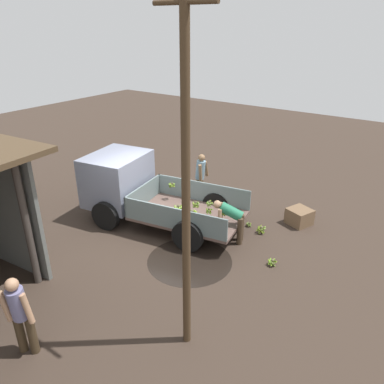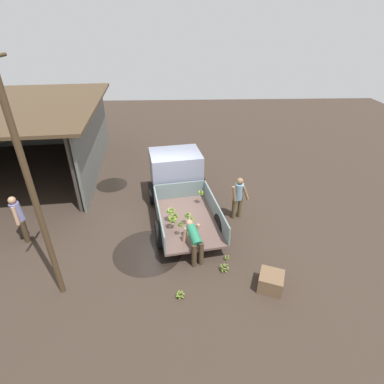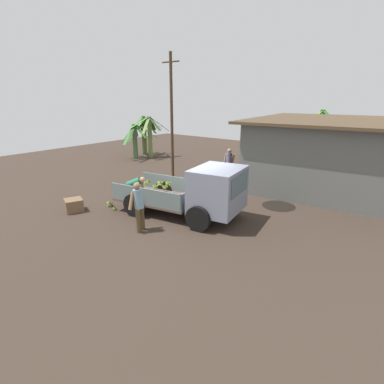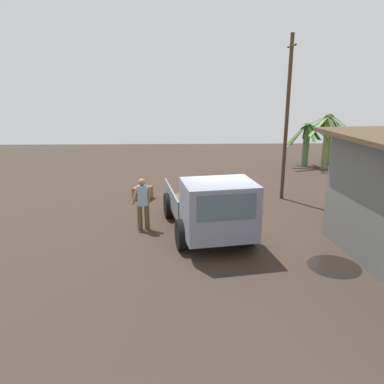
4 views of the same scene
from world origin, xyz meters
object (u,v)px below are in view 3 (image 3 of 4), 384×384
wooden_crate_0 (74,205)px  cargo_truck (206,192)px  person_foreground_visitor (139,205)px  person_worker_loading (134,187)px  banana_bunch_on_ground_0 (115,208)px  person_bystander_near_shed (229,163)px  banana_bunch_on_ground_1 (121,192)px  utility_pole (172,118)px  banana_bunch_on_ground_2 (110,203)px

wooden_crate_0 → cargo_truck: bearing=29.2°
cargo_truck → person_foreground_visitor: (-1.13, -2.14, -0.11)m
person_worker_loading → banana_bunch_on_ground_0: bearing=-112.8°
person_foreground_visitor → person_worker_loading: (-2.12, 1.65, -0.19)m
person_bystander_near_shed → banana_bunch_on_ground_1: 5.74m
utility_pole → banana_bunch_on_ground_2: bearing=-82.8°
cargo_truck → banana_bunch_on_ground_2: size_ratio=18.89×
person_worker_loading → banana_bunch_on_ground_1: (-1.44, 0.44, -0.62)m
cargo_truck → banana_bunch_on_ground_0: 3.74m
person_worker_loading → person_bystander_near_shed: size_ratio=0.70×
utility_pole → banana_bunch_on_ground_2: size_ratio=23.66×
utility_pole → banana_bunch_on_ground_2: utility_pole is taller
banana_bunch_on_ground_0 → banana_bunch_on_ground_2: bearing=163.1°
person_foreground_visitor → banana_bunch_on_ground_2: person_foreground_visitor is taller
person_bystander_near_shed → cargo_truck: bearing=176.3°
person_foreground_visitor → banana_bunch_on_ground_1: person_foreground_visitor is taller
person_foreground_visitor → banana_bunch_on_ground_2: size_ratio=6.29×
banana_bunch_on_ground_1 → banana_bunch_on_ground_2: banana_bunch_on_ground_2 is taller
cargo_truck → wooden_crate_0: bearing=-160.3°
person_worker_loading → banana_bunch_on_ground_0: 1.18m
banana_bunch_on_ground_1 → banana_bunch_on_ground_2: 1.58m
person_bystander_near_shed → banana_bunch_on_ground_2: (-1.66, -6.36, -0.79)m
person_bystander_near_shed → banana_bunch_on_ground_0: size_ratio=9.79×
person_worker_loading → banana_bunch_on_ground_2: person_worker_loading is taller
cargo_truck → banana_bunch_on_ground_2: 4.10m
banana_bunch_on_ground_1 → banana_bunch_on_ground_2: size_ratio=0.94×
banana_bunch_on_ground_0 → wooden_crate_0: size_ratio=0.27×
banana_bunch_on_ground_2 → cargo_truck: bearing=19.4°
person_worker_loading → banana_bunch_on_ground_1: person_worker_loading is taller
person_bystander_near_shed → banana_bunch_on_ground_0: 6.66m
utility_pole → cargo_truck: bearing=-35.8°
person_worker_loading → banana_bunch_on_ground_1: bearing=143.6°
banana_bunch_on_ground_0 → banana_bunch_on_ground_2: (-0.46, 0.14, 0.05)m
person_bystander_near_shed → banana_bunch_on_ground_0: bearing=143.1°
banana_bunch_on_ground_1 → wooden_crate_0: wooden_crate_0 is taller
cargo_truck → wooden_crate_0: 5.17m
cargo_truck → banana_bunch_on_ground_0: bearing=-165.5°
banana_bunch_on_ground_0 → wooden_crate_0: bearing=-138.5°
cargo_truck → person_foreground_visitor: size_ratio=3.00×
cargo_truck → utility_pole: utility_pole is taller
person_worker_loading → wooden_crate_0: 2.40m
utility_pole → banana_bunch_on_ground_0: 5.65m
utility_pole → person_bystander_near_shed: bearing=40.7°
utility_pole → banana_bunch_on_ground_0: bearing=-77.4°
cargo_truck → banana_bunch_on_ground_1: (-4.68, -0.04, -0.92)m
person_bystander_near_shed → utility_pole: bearing=104.2°
banana_bunch_on_ground_1 → banana_bunch_on_ground_0: bearing=-46.1°
wooden_crate_0 → person_foreground_visitor: bearing=6.1°
banana_bunch_on_ground_0 → banana_bunch_on_ground_1: 1.98m
person_bystander_near_shed → wooden_crate_0: (-2.35, -7.52, -0.68)m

